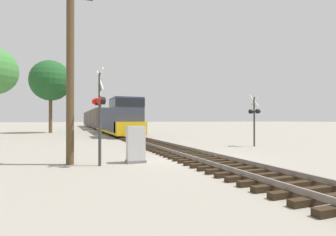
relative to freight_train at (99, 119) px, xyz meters
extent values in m
plane|color=gray|center=(0.00, -43.16, -1.96)|extent=(400.00, 400.00, 0.00)
cube|color=black|center=(0.00, -50.06, -1.88)|extent=(2.60, 0.22, 0.16)
cube|color=black|center=(0.00, -49.46, -1.88)|extent=(2.60, 0.22, 0.16)
cube|color=black|center=(0.00, -48.86, -1.88)|extent=(2.60, 0.22, 0.16)
cube|color=black|center=(0.00, -48.26, -1.88)|extent=(2.60, 0.22, 0.16)
cube|color=black|center=(0.00, -47.66, -1.88)|extent=(2.60, 0.22, 0.16)
cube|color=black|center=(0.00, -47.06, -1.88)|extent=(2.60, 0.22, 0.16)
cube|color=black|center=(0.00, -46.46, -1.88)|extent=(2.60, 0.22, 0.16)
cube|color=black|center=(0.00, -45.86, -1.88)|extent=(2.60, 0.22, 0.16)
cube|color=black|center=(0.00, -45.26, -1.88)|extent=(2.60, 0.22, 0.16)
cube|color=black|center=(0.00, -44.66, -1.88)|extent=(2.60, 0.22, 0.16)
cube|color=black|center=(0.00, -44.06, -1.88)|extent=(2.60, 0.22, 0.16)
cube|color=black|center=(0.00, -43.46, -1.88)|extent=(2.60, 0.22, 0.16)
cube|color=black|center=(0.00, -42.86, -1.88)|extent=(2.60, 0.22, 0.16)
cube|color=black|center=(0.00, -42.26, -1.88)|extent=(2.60, 0.22, 0.16)
cube|color=black|center=(0.00, -41.66, -1.88)|extent=(2.60, 0.22, 0.16)
cube|color=black|center=(0.00, -41.06, -1.88)|extent=(2.60, 0.22, 0.16)
cube|color=black|center=(0.00, -40.46, -1.88)|extent=(2.60, 0.22, 0.16)
cube|color=black|center=(0.00, -39.86, -1.88)|extent=(2.60, 0.22, 0.16)
cube|color=black|center=(0.00, -39.26, -1.88)|extent=(2.60, 0.22, 0.16)
cube|color=black|center=(0.00, -38.66, -1.88)|extent=(2.60, 0.22, 0.16)
cube|color=black|center=(0.00, -38.06, -1.88)|extent=(2.60, 0.22, 0.16)
cube|color=black|center=(0.00, -37.46, -1.88)|extent=(2.60, 0.22, 0.16)
cube|color=black|center=(0.00, -36.86, -1.88)|extent=(2.60, 0.22, 0.16)
cube|color=black|center=(0.00, -36.26, -1.88)|extent=(2.60, 0.22, 0.16)
cube|color=black|center=(0.00, -35.66, -1.88)|extent=(2.60, 0.22, 0.16)
cube|color=black|center=(0.00, -35.06, -1.88)|extent=(2.60, 0.22, 0.16)
cube|color=black|center=(0.00, -34.46, -1.88)|extent=(2.60, 0.22, 0.16)
cube|color=black|center=(0.00, -33.86, -1.88)|extent=(2.60, 0.22, 0.16)
cube|color=black|center=(0.00, -33.26, -1.88)|extent=(2.60, 0.22, 0.16)
cube|color=black|center=(0.00, -32.66, -1.88)|extent=(2.60, 0.22, 0.16)
cube|color=black|center=(0.00, -32.06, -1.88)|extent=(2.60, 0.22, 0.16)
cube|color=black|center=(0.00, -31.46, -1.88)|extent=(2.60, 0.22, 0.16)
cube|color=black|center=(0.00, -30.86, -1.88)|extent=(2.60, 0.22, 0.16)
cube|color=black|center=(0.00, -30.26, -1.88)|extent=(2.60, 0.22, 0.16)
cube|color=black|center=(0.00, -29.66, -1.88)|extent=(2.60, 0.22, 0.16)
cube|color=black|center=(0.00, -29.06, -1.88)|extent=(2.60, 0.22, 0.16)
cube|color=black|center=(0.00, -28.46, -1.88)|extent=(2.60, 0.22, 0.16)
cube|color=black|center=(0.00, -27.86, -1.88)|extent=(2.60, 0.22, 0.16)
cube|color=black|center=(0.00, -27.26, -1.88)|extent=(2.60, 0.22, 0.16)
cube|color=black|center=(0.00, -26.66, -1.88)|extent=(2.60, 0.22, 0.16)
cube|color=black|center=(0.00, -26.06, -1.88)|extent=(2.60, 0.22, 0.16)
cube|color=black|center=(0.00, -25.46, -1.88)|extent=(2.60, 0.22, 0.16)
cube|color=black|center=(0.00, -24.86, -1.88)|extent=(2.60, 0.22, 0.16)
cube|color=black|center=(0.00, -24.26, -1.88)|extent=(2.60, 0.22, 0.16)
cube|color=black|center=(0.00, -23.66, -1.88)|extent=(2.60, 0.22, 0.16)
cube|color=slate|center=(-0.72, -43.16, -1.72)|extent=(0.07, 160.00, 0.15)
cube|color=slate|center=(0.72, -43.16, -1.72)|extent=(0.07, 160.00, 0.15)
cube|color=#33384C|center=(0.00, -17.51, -0.16)|extent=(2.48, 13.36, 2.98)
cube|color=#33384C|center=(0.00, -26.86, 0.26)|extent=(2.92, 4.20, 3.82)
cube|color=black|center=(0.00, -26.86, 1.60)|extent=(2.95, 4.24, 0.84)
cube|color=gold|center=(0.00, -28.96, -0.98)|extent=(2.92, 1.91, 1.34)
cube|color=gold|center=(0.00, -20.38, -1.53)|extent=(2.98, 18.71, 0.24)
cube|color=black|center=(0.00, -26.58, -1.46)|extent=(1.58, 2.20, 1.00)
cube|color=black|center=(0.00, -14.17, -1.46)|extent=(1.58, 2.20, 1.00)
cube|color=brown|center=(0.00, -3.37, 0.15)|extent=(2.77, 12.19, 3.59)
cube|color=black|center=(0.00, -7.33, -1.51)|extent=(1.58, 2.20, 0.90)
cube|color=black|center=(0.00, 0.59, -1.51)|extent=(1.58, 2.20, 0.90)
cube|color=brown|center=(0.00, 10.19, 0.15)|extent=(2.77, 12.19, 3.59)
cube|color=black|center=(0.00, 6.23, -1.51)|extent=(1.58, 2.20, 0.90)
cube|color=black|center=(0.00, 14.15, -1.51)|extent=(1.58, 2.20, 0.90)
cube|color=brown|center=(0.00, 23.75, 0.15)|extent=(2.77, 12.19, 3.59)
cube|color=black|center=(0.00, 19.79, -1.51)|extent=(1.58, 2.20, 0.90)
cube|color=black|center=(0.00, 27.71, -1.51)|extent=(1.58, 2.20, 0.90)
cylinder|color=#333333|center=(-4.49, -43.48, -0.09)|extent=(0.12, 0.12, 3.74)
cube|color=white|center=(-4.49, -43.48, 1.48)|extent=(0.19, 0.92, 0.93)
cube|color=white|center=(-4.49, -43.48, 1.48)|extent=(0.19, 0.92, 0.93)
cube|color=black|center=(-4.49, -43.48, 0.64)|extent=(0.21, 0.86, 0.06)
cylinder|color=black|center=(-4.55, -43.13, 0.64)|extent=(0.23, 0.33, 0.30)
sphere|color=red|center=(-4.65, -43.15, 0.64)|extent=(0.26, 0.26, 0.26)
cylinder|color=black|center=(-4.43, -43.82, 0.64)|extent=(0.23, 0.33, 0.30)
sphere|color=red|center=(-4.53, -43.84, 0.64)|extent=(0.26, 0.26, 0.26)
cube|color=white|center=(-4.49, -43.48, 0.93)|extent=(0.08, 0.32, 0.20)
cylinder|color=#333333|center=(6.39, -39.43, -0.25)|extent=(0.12, 0.12, 3.43)
cube|color=white|center=(6.39, -39.43, 1.17)|extent=(0.06, 0.93, 0.93)
cube|color=white|center=(6.39, -39.43, 1.17)|extent=(0.06, 0.93, 0.93)
cube|color=black|center=(6.39, -39.43, 0.47)|extent=(0.08, 0.86, 0.06)
cylinder|color=black|center=(6.40, -39.78, 0.47)|extent=(0.19, 0.30, 0.30)
sphere|color=red|center=(6.50, -39.78, 0.47)|extent=(0.26, 0.26, 0.26)
cylinder|color=black|center=(6.38, -39.08, 0.47)|extent=(0.19, 0.30, 0.30)
sphere|color=red|center=(6.48, -39.08, 0.47)|extent=(0.26, 0.26, 0.26)
cube|color=white|center=(6.39, -39.43, 0.62)|extent=(0.04, 0.32, 0.20)
cube|color=slate|center=(-2.96, -43.25, -1.90)|extent=(0.83, 0.53, 0.12)
cube|color=#BCBCBF|center=(-2.96, -43.25, -1.11)|extent=(0.75, 0.48, 1.46)
cylinder|color=#4C3A23|center=(-5.61, -42.75, 1.84)|extent=(0.31, 0.31, 7.60)
cylinder|color=brown|center=(-8.07, -13.99, 0.87)|extent=(0.46, 0.46, 5.67)
sphere|color=#1E5123|center=(-8.07, -13.99, 5.41)|extent=(5.66, 5.66, 5.66)
camera|label=1|loc=(-5.66, -54.29, -0.10)|focal=28.00mm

